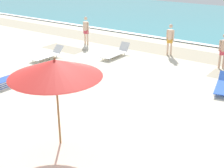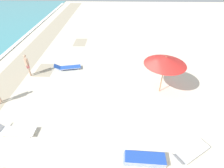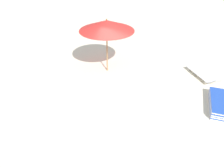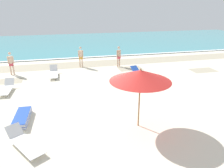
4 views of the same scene
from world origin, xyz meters
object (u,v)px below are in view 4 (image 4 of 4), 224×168
beachgoer_shoreline_child (119,55)px  sun_lounger_beside_umbrella (140,72)px  sun_lounger_near_water_left (7,88)px  beachgoer_wading_adult (11,62)px  sun_lounger_under_umbrella (24,142)px  beachgoer_strolling_adult (81,56)px  beach_umbrella (140,76)px  sun_lounger_near_water_right (54,73)px  lounger_stack (22,118)px

beachgoer_shoreline_child → sun_lounger_beside_umbrella: bearing=83.3°
sun_lounger_near_water_left → beachgoer_wading_adult: beachgoer_wading_adult is taller
sun_lounger_under_umbrella → beachgoer_strolling_adult: bearing=40.3°
sun_lounger_beside_umbrella → beachgoer_shoreline_child: (-0.96, 2.70, 0.79)m
sun_lounger_beside_umbrella → sun_lounger_under_umbrella: bearing=-146.7°
beach_umbrella → beachgoer_wading_adult: 11.66m
sun_lounger_under_umbrella → sun_lounger_near_water_right: bearing=50.8°
sun_lounger_beside_umbrella → sun_lounger_near_water_left: (-9.24, -1.22, 0.01)m
beachgoer_strolling_adult → beachgoer_wading_adult: bearing=2.4°
lounger_stack → beachgoer_shoreline_child: beachgoer_shoreline_child is taller
sun_lounger_beside_umbrella → beachgoer_strolling_adult: 5.38m
sun_lounger_near_water_left → beachgoer_strolling_adult: beachgoer_strolling_adult is taller
beachgoer_wading_adult → beach_umbrella: bearing=124.2°
beach_umbrella → sun_lounger_under_umbrella: 5.25m
beach_umbrella → beachgoer_shoreline_child: beach_umbrella is taller
sun_lounger_under_umbrella → sun_lounger_near_water_left: bearing=73.6°
beach_umbrella → beachgoer_strolling_adult: (-1.46, 10.29, -1.36)m
sun_lounger_under_umbrella → beachgoer_strolling_adult: 11.29m
beachgoer_wading_adult → beachgoer_shoreline_child: bearing=-179.9°
lounger_stack → beachgoer_wading_adult: bearing=105.1°
sun_lounger_under_umbrella → sun_lounger_beside_umbrella: size_ratio=0.98×
beach_umbrella → beachgoer_wading_adult: bearing=126.1°
beach_umbrella → sun_lounger_near_water_left: bearing=138.9°
beach_umbrella → sun_lounger_near_water_right: bearing=114.4°
sun_lounger_under_umbrella → beachgoer_strolling_adult: (3.31, 10.77, 0.79)m
lounger_stack → sun_lounger_under_umbrella: 2.18m
lounger_stack → sun_lounger_beside_umbrella: bearing=36.7°
beachgoer_shoreline_child → beachgoer_strolling_adult: 3.24m
sun_lounger_beside_umbrella → beachgoer_strolling_adult: bearing=129.4°
sun_lounger_near_water_left → sun_lounger_beside_umbrella: bearing=10.4°
beach_umbrella → sun_lounger_near_water_left: beach_umbrella is taller
sun_lounger_under_umbrella → beachgoer_wading_adult: (-2.07, 9.83, 0.79)m
sun_lounger_near_water_right → beachgoer_wading_adult: 3.35m
sun_lounger_near_water_left → sun_lounger_near_water_right: bearing=45.1°
beach_umbrella → lounger_stack: beach_umbrella is taller
sun_lounger_beside_umbrella → beachgoer_wading_adult: bearing=154.2°
beachgoer_strolling_adult → sun_lounger_near_water_right: bearing=33.8°
sun_lounger_near_water_left → beach_umbrella: bearing=-38.3°
lounger_stack → beachgoer_shoreline_child: size_ratio=1.09×
beachgoer_strolling_adult → sun_lounger_near_water_left: bearing=34.3°
beachgoer_wading_adult → beachgoer_shoreline_child: size_ratio=1.00×
beach_umbrella → lounger_stack: (-5.13, 1.67, -2.20)m
beach_umbrella → beachgoer_wading_adult: size_ratio=1.52×
lounger_stack → beachgoer_strolling_adult: beachgoer_strolling_adult is taller
sun_lounger_near_water_left → beachgoer_wading_adult: bearing=97.1°
beach_umbrella → beachgoer_shoreline_child: (1.72, 9.65, -1.36)m
sun_lounger_beside_umbrella → beachgoer_shoreline_child: bearing=98.0°
sun_lounger_near_water_right → beachgoer_strolling_adult: beachgoer_strolling_adult is taller
sun_lounger_under_umbrella → beachgoer_wading_adult: 10.07m
lounger_stack → sun_lounger_near_water_right: (1.37, 6.60, 0.06)m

